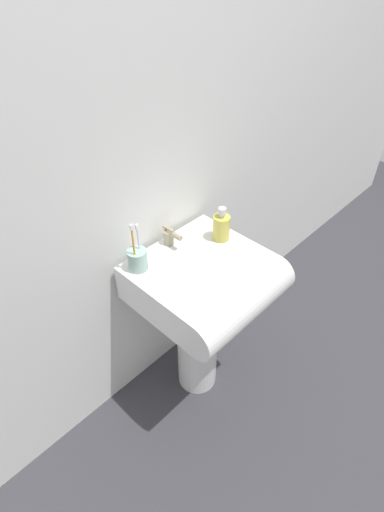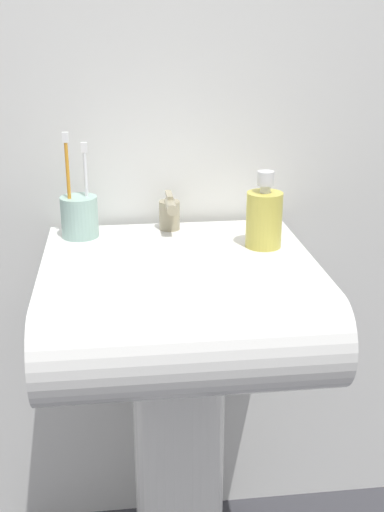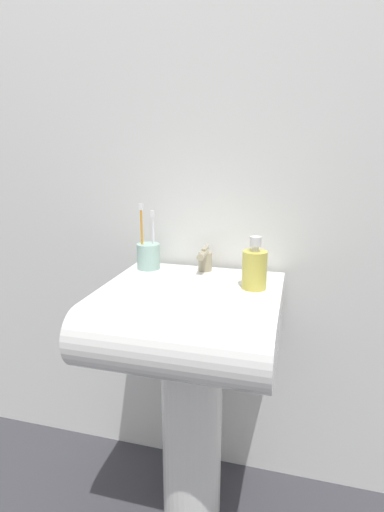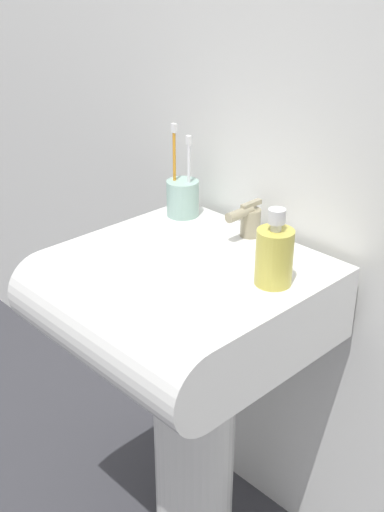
# 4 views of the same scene
# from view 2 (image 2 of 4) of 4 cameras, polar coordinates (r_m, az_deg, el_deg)

# --- Properties ---
(wall_back) EXTENTS (5.00, 0.05, 2.40)m
(wall_back) POSITION_cam_2_polar(r_m,az_deg,el_deg) (1.38, -2.56, 20.09)
(wall_back) COLOR silver
(wall_back) RESTS_ON ground
(sink_pedestal) EXTENTS (0.19, 0.19, 0.63)m
(sink_pedestal) POSITION_cam_2_polar(r_m,az_deg,el_deg) (1.44, -1.14, -17.96)
(sink_pedestal) COLOR white
(sink_pedestal) RESTS_ON ground
(sink_basin) EXTENTS (0.50, 0.50, 0.16)m
(sink_basin) POSITION_cam_2_polar(r_m,az_deg,el_deg) (1.18, -0.99, -4.63)
(sink_basin) COLOR white
(sink_basin) RESTS_ON sink_pedestal
(faucet) EXTENTS (0.04, 0.10, 0.08)m
(faucet) POSITION_cam_2_polar(r_m,az_deg,el_deg) (1.34, -2.00, 3.90)
(faucet) COLOR tan
(faucet) RESTS_ON sink_basin
(toothbrush_cup) EXTENTS (0.07, 0.07, 0.21)m
(toothbrush_cup) POSITION_cam_2_polar(r_m,az_deg,el_deg) (1.32, -9.98, 3.58)
(toothbrush_cup) COLOR #99BFB2
(toothbrush_cup) RESTS_ON sink_basin
(soap_bottle) EXTENTS (0.07, 0.07, 0.15)m
(soap_bottle) POSITION_cam_2_polar(r_m,az_deg,el_deg) (1.25, 6.43, 3.42)
(soap_bottle) COLOR gold
(soap_bottle) RESTS_ON sink_basin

